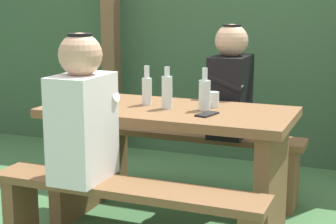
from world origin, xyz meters
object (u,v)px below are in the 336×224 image
object	(u,v)px
bench_near	(125,209)
bottle_center	(168,91)
cell_phone	(207,114)
person_black_coat	(230,85)
picnic_table	(168,147)
person_white_shirt	(83,113)
bottle_right	(147,89)
drinking_glass	(213,100)
bottle_left	(205,94)
bench_far	(199,151)

from	to	relation	value
bench_near	bottle_center	distance (m)	0.74
cell_phone	person_black_coat	bearing A→B (deg)	108.50
picnic_table	person_black_coat	world-z (taller)	person_black_coat
bench_near	person_white_shirt	world-z (taller)	person_white_shirt
bottle_right	drinking_glass	bearing A→B (deg)	10.56
person_black_coat	bottle_left	bearing A→B (deg)	-90.04
bottle_right	person_black_coat	bearing A→B (deg)	54.49
picnic_table	bottle_center	distance (m)	0.33
bench_far	bottle_center	xyz separation A→B (m)	(0.00, -0.57, 0.50)
bench_near	bench_far	world-z (taller)	same
person_black_coat	bottle_left	world-z (taller)	person_black_coat
bench_far	bottle_left	xyz separation A→B (m)	(0.21, -0.53, 0.49)
person_white_shirt	drinking_glass	bearing A→B (deg)	56.04
bottle_right	bench_near	bearing A→B (deg)	-75.95
bottle_left	bottle_center	size ratio (longest dim) A/B	1.00
bottle_right	bottle_center	bearing A→B (deg)	-22.25
drinking_glass	bottle_center	world-z (taller)	bottle_center
bench_near	bottle_center	xyz separation A→B (m)	(0.00, 0.54, 0.50)
picnic_table	bench_near	xyz separation A→B (m)	(0.00, -0.56, -0.17)
bottle_right	cell_phone	size ratio (longest dim) A/B	1.62
drinking_glass	bench_near	bearing A→B (deg)	-108.61
person_white_shirt	person_black_coat	bearing A→B (deg)	68.58
bottle_right	cell_phone	xyz separation A→B (m)	(0.41, -0.15, -0.09)
bottle_center	cell_phone	distance (m)	0.29
drinking_glass	cell_phone	size ratio (longest dim) A/B	0.63
bench_near	bottle_left	xyz separation A→B (m)	(0.21, 0.58, 0.49)
person_white_shirt	drinking_glass	world-z (taller)	person_white_shirt
bottle_center	bench_far	bearing A→B (deg)	90.31
bottle_right	cell_phone	distance (m)	0.45
person_black_coat	cell_phone	xyz separation A→B (m)	(0.05, -0.65, -0.06)
person_black_coat	bottle_right	distance (m)	0.62
person_white_shirt	bench_far	bearing A→B (deg)	78.52
person_black_coat	bench_near	bearing A→B (deg)	-100.64
picnic_table	person_black_coat	size ratio (longest dim) A/B	1.95
person_white_shirt	drinking_glass	xyz separation A→B (m)	(0.45, 0.67, -0.02)
bench_near	bottle_right	xyz separation A→B (m)	(-0.15, 0.60, 0.49)
bottle_left	cell_phone	distance (m)	0.16
bottle_left	cell_phone	world-z (taller)	bottle_left
bottle_right	cell_phone	bearing A→B (deg)	-19.75
bench_near	bottle_center	world-z (taller)	bottle_center
bench_near	cell_phone	xyz separation A→B (m)	(0.26, 0.46, 0.40)
person_black_coat	bottle_right	bearing A→B (deg)	-125.51
cell_phone	bench_near	bearing A→B (deg)	-106.27
picnic_table	bottle_right	size ratio (longest dim) A/B	6.16
bench_near	drinking_glass	xyz separation A→B (m)	(0.23, 0.67, 0.44)
picnic_table	cell_phone	bearing A→B (deg)	-20.87
picnic_table	bottle_right	world-z (taller)	bottle_right
bench_far	drinking_glass	distance (m)	0.66
bench_far	bottle_left	size ratio (longest dim) A/B	5.97
bottle_left	bottle_right	xyz separation A→B (m)	(-0.36, 0.03, -0.00)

